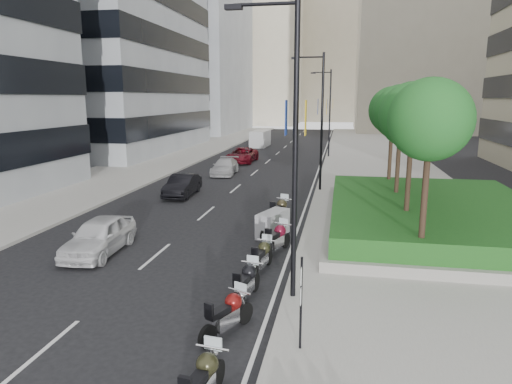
% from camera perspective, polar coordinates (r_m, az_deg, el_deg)
% --- Properties ---
extents(ground, '(160.00, 160.00, 0.00)m').
position_cam_1_polar(ground, '(14.76, -13.15, -13.31)').
color(ground, black).
rests_on(ground, ground).
extents(sidewalk_right, '(10.00, 100.00, 0.15)m').
position_cam_1_polar(sidewalk_right, '(42.75, 15.10, 3.09)').
color(sidewalk_right, '#9E9B93').
rests_on(sidewalk_right, ground).
extents(sidewalk_left, '(8.00, 100.00, 0.15)m').
position_cam_1_polar(sidewalk_left, '(46.12, -11.94, 3.85)').
color(sidewalk_left, '#9E9B93').
rests_on(sidewalk_left, ground).
extents(lane_edge, '(0.12, 100.00, 0.01)m').
position_cam_1_polar(lane_edge, '(42.67, 7.97, 3.27)').
color(lane_edge, silver).
rests_on(lane_edge, ground).
extents(lane_centre, '(0.12, 100.00, 0.01)m').
position_cam_1_polar(lane_centre, '(43.22, 1.06, 3.49)').
color(lane_centre, silver).
rests_on(lane_centre, ground).
extents(building_grey_far, '(22.00, 26.00, 30.00)m').
position_cam_1_polar(building_grey_far, '(87.80, -9.56, 17.30)').
color(building_grey_far, gray).
rests_on(building_grey_far, ground).
extents(building_cream_right, '(28.00, 24.00, 36.00)m').
position_cam_1_polar(building_cream_right, '(94.37, 21.68, 18.10)').
color(building_cream_right, '#B7AD93').
rests_on(building_cream_right, ground).
extents(building_cream_left, '(26.00, 24.00, 34.00)m').
position_cam_1_polar(building_cream_left, '(115.15, -1.29, 17.08)').
color(building_cream_left, '#B7AD93').
rests_on(building_cream_left, ground).
extents(building_cream_centre, '(30.00, 24.00, 38.00)m').
position_cam_1_polar(building_cream_centre, '(132.86, 9.46, 17.07)').
color(building_cream_centre, '#B7AD93').
rests_on(building_cream_centre, ground).
extents(planter, '(10.00, 14.00, 0.40)m').
position_cam_1_polar(planter, '(23.35, 21.15, -3.53)').
color(planter, gray).
rests_on(planter, sidewalk_right).
extents(hedge, '(9.40, 13.40, 0.80)m').
position_cam_1_polar(hedge, '(23.20, 21.25, -2.10)').
color(hedge, '#113D15').
rests_on(hedge, planter).
extents(tree_0, '(2.80, 2.80, 6.30)m').
position_cam_1_polar(tree_0, '(16.46, 20.96, 8.36)').
color(tree_0, '#332319').
rests_on(tree_0, planter).
extents(tree_1, '(2.80, 2.80, 6.30)m').
position_cam_1_polar(tree_1, '(20.40, 19.01, 8.99)').
color(tree_1, '#332319').
rests_on(tree_1, planter).
extents(tree_2, '(2.80, 2.80, 6.30)m').
position_cam_1_polar(tree_2, '(24.37, 17.68, 9.41)').
color(tree_2, '#332319').
rests_on(tree_2, planter).
extents(tree_3, '(2.80, 2.80, 6.30)m').
position_cam_1_polar(tree_3, '(28.34, 16.73, 9.71)').
color(tree_3, '#332319').
rests_on(tree_3, planter).
extents(lamp_post_0, '(2.34, 0.45, 9.00)m').
position_cam_1_polar(lamp_post_0, '(13.31, 4.29, 6.93)').
color(lamp_post_0, black).
rests_on(lamp_post_0, ground).
extents(lamp_post_1, '(2.34, 0.45, 9.00)m').
position_cam_1_polar(lamp_post_1, '(30.24, 7.96, 9.50)').
color(lamp_post_1, black).
rests_on(lamp_post_1, ground).
extents(lamp_post_2, '(2.34, 0.45, 9.00)m').
position_cam_1_polar(lamp_post_2, '(48.22, 9.04, 10.24)').
color(lamp_post_2, black).
rests_on(lamp_post_2, ground).
extents(parking_sign, '(0.06, 0.32, 2.50)m').
position_cam_1_polar(parking_sign, '(11.25, 5.65, -13.10)').
color(parking_sign, black).
rests_on(parking_sign, ground).
extents(motorcycle_0, '(0.73, 2.19, 1.09)m').
position_cam_1_polar(motorcycle_0, '(9.93, -6.67, -22.57)').
color(motorcycle_0, black).
rests_on(motorcycle_0, ground).
extents(motorcycle_1, '(1.07, 2.01, 1.08)m').
position_cam_1_polar(motorcycle_1, '(12.45, -3.52, -14.99)').
color(motorcycle_1, black).
rests_on(motorcycle_1, ground).
extents(motorcycle_2, '(0.72, 2.17, 1.09)m').
position_cam_1_polar(motorcycle_2, '(14.31, -1.19, -11.27)').
color(motorcycle_2, black).
rests_on(motorcycle_2, ground).
extents(motorcycle_3, '(0.71, 2.12, 1.06)m').
position_cam_1_polar(motorcycle_3, '(16.54, 0.76, -8.08)').
color(motorcycle_3, black).
rests_on(motorcycle_3, ground).
extents(motorcycle_4, '(0.97, 2.16, 1.12)m').
position_cam_1_polar(motorcycle_4, '(18.48, 2.68, -5.85)').
color(motorcycle_4, black).
rests_on(motorcycle_4, ground).
extents(motorcycle_5, '(1.37, 2.06, 1.16)m').
position_cam_1_polar(motorcycle_5, '(20.62, 2.11, -4.03)').
color(motorcycle_5, black).
rests_on(motorcycle_5, ground).
extents(motorcycle_6, '(0.96, 2.34, 1.19)m').
position_cam_1_polar(motorcycle_6, '(22.70, 2.98, -2.41)').
color(motorcycle_6, black).
rests_on(motorcycle_6, ground).
extents(car_a, '(1.93, 4.36, 1.46)m').
position_cam_1_polar(car_a, '(19.43, -19.02, -5.21)').
color(car_a, silver).
rests_on(car_a, ground).
extents(car_b, '(1.61, 4.24, 1.38)m').
position_cam_1_polar(car_b, '(29.49, -9.18, 0.84)').
color(car_b, black).
rests_on(car_b, ground).
extents(car_c, '(2.08, 4.56, 1.30)m').
position_cam_1_polar(car_c, '(37.44, -3.90, 3.19)').
color(car_c, '#B0AFB1').
rests_on(car_c, ground).
extents(car_d, '(2.47, 5.22, 1.44)m').
position_cam_1_polar(car_d, '(44.43, -1.74, 4.64)').
color(car_d, '#5F0B16').
rests_on(car_d, ground).
extents(delivery_van, '(2.04, 4.91, 2.03)m').
position_cam_1_polar(delivery_van, '(58.98, 0.49, 6.61)').
color(delivery_van, silver).
rests_on(delivery_van, ground).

